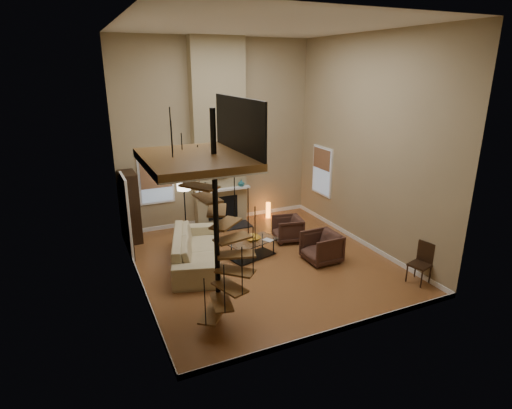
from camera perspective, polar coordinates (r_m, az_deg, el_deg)
name	(u,v)px	position (r m, az deg, el deg)	size (l,w,h in m)	color
ground	(263,262)	(10.55, 0.91, -7.89)	(6.00, 6.50, 0.01)	#A86936
back_wall	(217,134)	(12.62, -5.43, 9.58)	(6.00, 0.02, 5.50)	#9C8964
front_wall	(348,190)	(6.94, 12.56, 1.92)	(6.00, 0.02, 5.50)	#9C8964
left_wall	(130,166)	(8.82, -16.99, 5.04)	(0.02, 6.50, 5.50)	#9C8964
right_wall	(367,145)	(11.24, 15.08, 7.96)	(0.02, 6.50, 5.50)	#9C8964
ceiling	(264,26)	(9.49, 1.09, 23.41)	(6.00, 6.50, 0.01)	silver
baseboard_back	(219,219)	(13.28, -5.07, -1.96)	(6.00, 0.02, 0.12)	white
baseboard_front	(338,330)	(8.11, 11.16, -16.60)	(6.00, 0.02, 0.12)	white
baseboard_left	(142,284)	(9.76, -15.45, -10.48)	(0.02, 6.50, 0.12)	white
baseboard_right	(359,240)	(11.99, 13.98, -4.77)	(0.02, 6.50, 0.12)	white
chimney_breast	(219,135)	(12.44, -5.14, 9.46)	(1.60, 0.38, 5.50)	#9A8A64
hearth	(227,227)	(12.71, -4.05, -3.09)	(1.50, 0.60, 0.04)	black
firebox	(223,208)	(12.78, -4.56, -0.45)	(0.95, 0.02, 0.72)	black
mantel	(223,190)	(12.53, -4.50, 2.04)	(1.70, 0.18, 0.06)	white
mirror_frame	(222,163)	(12.38, -4.69, 5.67)	(0.94, 0.94, 0.10)	black
mirror_disc	(222,163)	(12.39, -4.71, 5.68)	(0.80, 0.80, 0.01)	white
vase_left	(205,187)	(12.36, -6.98, 2.47)	(0.24, 0.24, 0.25)	black
vase_right	(241,183)	(12.74, -2.04, 2.99)	(0.20, 0.20, 0.21)	#1B5760
window_back	(156,178)	(12.34, -13.60, 3.60)	(1.02, 0.06, 1.52)	white
window_right	(322,170)	(13.03, 9.07, 4.68)	(0.06, 1.02, 1.52)	white
entry_door	(127,217)	(11.01, -17.28, -1.64)	(0.10, 1.05, 2.16)	white
loft	(200,155)	(7.18, -7.68, 6.74)	(1.70, 2.20, 1.09)	brown
spiral_stair	(217,232)	(7.69, -5.37, -3.72)	(1.47, 1.47, 4.06)	black
hutch	(130,208)	(12.02, -16.91, -0.44)	(0.43, 0.90, 2.02)	black
sofa	(196,249)	(10.39, -8.31, -6.07)	(2.76, 1.08, 0.81)	#C6B789
armchair_near	(290,229)	(11.67, 4.71, -3.34)	(0.74, 0.76, 0.69)	#44281F
armchair_far	(324,247)	(10.63, 9.35, -5.79)	(0.83, 0.85, 0.78)	#44281F
coffee_table	(253,247)	(10.67, -0.44, -5.86)	(1.39, 0.95, 0.47)	silver
bowl	(252,239)	(10.62, -0.56, -4.71)	(0.43, 0.43, 0.11)	#C08421
book	(268,240)	(10.60, 1.62, -4.96)	(0.18, 0.25, 0.02)	gray
floor_lamp	(184,189)	(11.76, -9.89, 2.07)	(0.38, 0.38, 1.70)	black
accent_lamp	(268,210)	(13.44, 1.69, -0.79)	(0.14, 0.14, 0.51)	orange
side_chair	(422,260)	(10.13, 21.88, -7.16)	(0.52, 0.50, 0.93)	black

